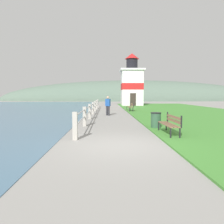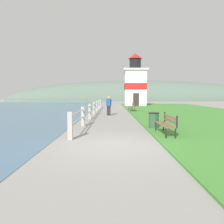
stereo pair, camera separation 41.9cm
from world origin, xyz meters
The scene contains 9 objects.
ground_plane centered at (0.00, 0.00, 0.00)m, with size 160.00×160.00×0.00m, color gray.
grass_verge centered at (7.72, 13.73, 0.03)m, with size 12.00×41.18×0.06m.
seawall_railing centered at (-1.62, 12.17, 0.62)m, with size 0.18×22.52×1.09m.
park_bench_near centered at (2.37, 1.91, 0.54)m, with size 0.50×1.91×0.94m.
park_bench_midway centered at (2.17, 15.62, 0.54)m, with size 0.56×1.82×0.94m.
lighthouse centered at (3.69, 27.66, 3.45)m, with size 3.77×3.77×8.32m.
person_strolling centered at (-0.27, 11.05, 0.88)m, with size 0.45×0.37×1.63m.
trash_bin centered at (2.15, 3.72, 0.42)m, with size 0.54×0.54×0.84m.
distant_hillside centered at (8.00, 57.46, 0.00)m, with size 80.00×16.00×12.00m.
Camera 2 is at (0.01, -7.41, 1.75)m, focal length 35.00 mm.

